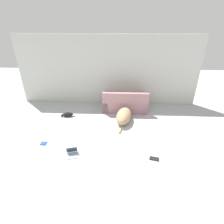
# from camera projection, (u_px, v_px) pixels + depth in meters

# --- Properties ---
(ground_plane) EXTENTS (20.00, 20.00, 0.00)m
(ground_plane) POSITION_uv_depth(u_px,v_px,m) (95.00, 180.00, 3.89)
(ground_plane) COLOR #ADB2B7
(wall_back) EXTENTS (7.21, 0.06, 2.74)m
(wall_back) POSITION_uv_depth(u_px,v_px,m) (108.00, 71.00, 6.95)
(wall_back) COLOR beige
(wall_back) RESTS_ON ground_plane
(couch) EXTENTS (1.70, 0.86, 0.83)m
(couch) POSITION_uv_depth(u_px,v_px,m) (125.00, 103.00, 6.84)
(couch) COLOR #A3757A
(couch) RESTS_ON ground_plane
(dog) EXTENTS (0.68, 1.54, 0.43)m
(dog) POSITION_uv_depth(u_px,v_px,m) (124.00, 115.00, 6.12)
(dog) COLOR #A38460
(dog) RESTS_ON ground_plane
(cat) EXTENTS (0.56, 0.22, 0.17)m
(cat) POSITION_uv_depth(u_px,v_px,m) (67.00, 115.00, 6.43)
(cat) COLOR black
(cat) RESTS_ON ground_plane
(laptop_open) EXTENTS (0.35, 0.35, 0.22)m
(laptop_open) POSITION_uv_depth(u_px,v_px,m) (72.00, 152.00, 4.61)
(laptop_open) COLOR gray
(laptop_open) RESTS_ON ground_plane
(book_black) EXTENTS (0.26, 0.18, 0.02)m
(book_black) POSITION_uv_depth(u_px,v_px,m) (154.00, 159.00, 4.48)
(book_black) COLOR black
(book_black) RESTS_ON ground_plane
(book_blue) EXTENTS (0.17, 0.15, 0.02)m
(book_blue) POSITION_uv_depth(u_px,v_px,m) (44.00, 143.00, 5.03)
(book_blue) COLOR #28428E
(book_blue) RESTS_ON ground_plane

